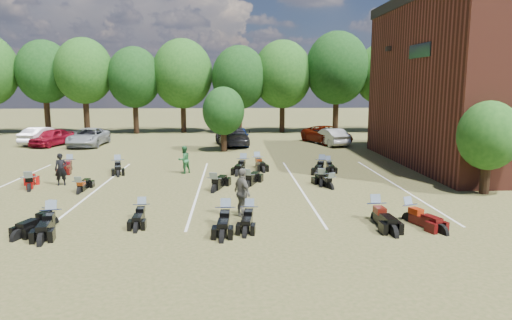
{
  "coord_description": "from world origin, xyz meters",
  "views": [
    {
      "loc": [
        -1.33,
        -19.38,
        5.09
      ],
      "look_at": [
        -0.12,
        4.0,
        1.2
      ],
      "focal_mm": 32.0,
      "sensor_mm": 36.0,
      "label": 1
    }
  ],
  "objects": [
    {
      "name": "car_5",
      "position": [
        6.94,
        18.53,
        0.72
      ],
      "size": [
        2.55,
        4.6,
        1.44
      ],
      "primitive_type": "imported",
      "rotation": [
        0.0,
        0.0,
        3.39
      ],
      "color": "#A5A5A1",
      "rests_on": "ground"
    },
    {
      "name": "young_tree_midfield",
      "position": [
        -2.0,
        15.5,
        3.09
      ],
      "size": [
        3.2,
        3.2,
        4.7
      ],
      "color": "black",
      "rests_on": "ground"
    },
    {
      "name": "motorcycle_11",
      "position": [
        -2.23,
        2.02,
        0.0
      ],
      "size": [
        1.38,
        2.53,
        1.34
      ],
      "primitive_type": null,
      "rotation": [
        0.0,
        0.0,
        2.87
      ],
      "color": "black",
      "rests_on": "ground"
    },
    {
      "name": "ground",
      "position": [
        0.0,
        0.0,
        0.0
      ],
      "size": [
        160.0,
        160.0,
        0.0
      ],
      "primitive_type": "plane",
      "color": "brown",
      "rests_on": "ground"
    },
    {
      "name": "motorcycle_12",
      "position": [
        3.47,
        2.34,
        0.0
      ],
      "size": [
        1.23,
        2.2,
        1.17
      ],
      "primitive_type": null,
      "rotation": [
        0.0,
        0.0,
        3.43
      ],
      "color": "black",
      "rests_on": "ground"
    },
    {
      "name": "young_tree_near_building",
      "position": [
        10.5,
        1.0,
        2.75
      ],
      "size": [
        2.8,
        2.8,
        4.16
      ],
      "color": "black",
      "rests_on": "ground"
    },
    {
      "name": "tree_line",
      "position": [
        -1.0,
        29.0,
        6.31
      ],
      "size": [
        56.0,
        6.0,
        9.79
      ],
      "color": "black",
      "rests_on": "ground"
    },
    {
      "name": "car_4",
      "position": [
        -0.87,
        18.8,
        0.77
      ],
      "size": [
        1.86,
        4.53,
        1.54
      ],
      "primitive_type": "imported",
      "rotation": [
        0.0,
        0.0,
        -0.01
      ],
      "color": "navy",
      "rests_on": "ground"
    },
    {
      "name": "motorcycle_18",
      "position": [
        -0.71,
        7.62,
        0.0
      ],
      "size": [
        1.29,
        2.6,
        1.39
      ],
      "primitive_type": null,
      "rotation": [
        0.0,
        0.0,
        -0.21
      ],
      "color": "black",
      "rests_on": "ground"
    },
    {
      "name": "motorcycle_20",
      "position": [
        3.97,
        7.22,
        0.0
      ],
      "size": [
        1.47,
        2.46,
        1.31
      ],
      "primitive_type": null,
      "rotation": [
        0.0,
        0.0,
        -0.33
      ],
      "color": "black",
      "rests_on": "ground"
    },
    {
      "name": "car_3",
      "position": [
        -1.36,
        18.74,
        0.78
      ],
      "size": [
        3.19,
        5.72,
        1.57
      ],
      "primitive_type": "imported",
      "rotation": [
        0.0,
        0.0,
        3.33
      ],
      "color": "black",
      "rests_on": "ground"
    },
    {
      "name": "motorcycle_14",
      "position": [
        -11.12,
        8.11,
        0.0
      ],
      "size": [
        1.02,
        2.42,
        1.31
      ],
      "primitive_type": null,
      "rotation": [
        0.0,
        0.0,
        0.12
      ],
      "color": "#400909",
      "rests_on": "ground"
    },
    {
      "name": "motorcycle_6",
      "position": [
        5.3,
        -3.1,
        0.0
      ],
      "size": [
        1.44,
        2.37,
        1.26
      ],
      "primitive_type": null,
      "rotation": [
        0.0,
        0.0,
        0.35
      ],
      "color": "#430909",
      "rests_on": "ground"
    },
    {
      "name": "motorcycle_17",
      "position": [
        0.2,
        8.52,
        0.0
      ],
      "size": [
        1.09,
        2.45,
        1.32
      ],
      "primitive_type": null,
      "rotation": [
        0.0,
        0.0,
        0.15
      ],
      "color": "black",
      "rests_on": "ground"
    },
    {
      "name": "motorcycle_7",
      "position": [
        -11.21,
        2.75,
        0.0
      ],
      "size": [
        1.49,
        2.53,
        1.34
      ],
      "primitive_type": null,
      "rotation": [
        0.0,
        0.0,
        3.46
      ],
      "color": "#960C0A",
      "rests_on": "ground"
    },
    {
      "name": "car_7",
      "position": [
        11.79,
        19.18,
        0.66
      ],
      "size": [
        2.75,
        4.85,
        1.33
      ],
      "primitive_type": "imported",
      "rotation": [
        0.0,
        0.0,
        2.94
      ],
      "color": "#36373B",
      "rests_on": "ground"
    },
    {
      "name": "motorcycle_16",
      "position": [
        -8.17,
        7.71,
        0.0
      ],
      "size": [
        1.3,
        2.48,
        1.32
      ],
      "primitive_type": null,
      "rotation": [
        0.0,
        0.0,
        0.24
      ],
      "color": "black",
      "rests_on": "ground"
    },
    {
      "name": "motorcycle_13",
      "position": [
        3.16,
        2.99,
        0.0
      ],
      "size": [
        1.38,
        2.47,
        1.31
      ],
      "primitive_type": null,
      "rotation": [
        0.0,
        0.0,
        2.86
      ],
      "color": "black",
      "rests_on": "ground"
    },
    {
      "name": "person_black",
      "position": [
        -10.06,
        3.87,
        0.82
      ],
      "size": [
        0.69,
        0.55,
        1.65
      ],
      "primitive_type": "imported",
      "rotation": [
        0.0,
        0.0,
        0.28
      ],
      "color": "black",
      "rests_on": "ground"
    },
    {
      "name": "motorcycle_8",
      "position": [
        -8.6,
        2.05,
        0.0
      ],
      "size": [
        0.67,
        2.06,
        1.15
      ],
      "primitive_type": null,
      "rotation": [
        0.0,
        0.0,
        3.15
      ],
      "color": "black",
      "rests_on": "ground"
    },
    {
      "name": "motorcycle_1",
      "position": [
        -7.85,
        -3.25,
        0.0
      ],
      "size": [
        1.19,
        2.51,
        1.35
      ],
      "primitive_type": null,
      "rotation": [
        0.0,
        0.0,
        0.18
      ],
      "color": "black",
      "rests_on": "ground"
    },
    {
      "name": "motorcycle_10",
      "position": [
        -0.6,
        2.85,
        0.0
      ],
      "size": [
        1.5,
        2.54,
        1.35
      ],
      "primitive_type": null,
      "rotation": [
        0.0,
        0.0,
        2.82
      ],
      "color": "black",
      "rests_on": "ground"
    },
    {
      "name": "motorcycle_19",
      "position": [
        4.45,
        7.59,
        0.0
      ],
      "size": [
        0.71,
        2.03,
        1.12
      ],
      "primitive_type": null,
      "rotation": [
        0.0,
        0.0,
        -0.03
      ],
      "color": "black",
      "rests_on": "ground"
    },
    {
      "name": "person_green",
      "position": [
        -4.14,
        6.76,
        0.8
      ],
      "size": [
        0.98,
        0.96,
        1.59
      ],
      "primitive_type": "imported",
      "rotation": [
        0.0,
        0.0,
        3.86
      ],
      "color": "#286C38",
      "rests_on": "ground"
    },
    {
      "name": "motorcycle_4",
      "position": [
        -0.73,
        -2.96,
        0.0
      ],
      "size": [
        0.97,
        2.25,
        1.22
      ],
      "primitive_type": null,
      "rotation": [
        0.0,
        0.0,
        -0.13
      ],
      "color": "black",
      "rests_on": "ground"
    },
    {
      "name": "car_6",
      "position": [
        6.9,
        19.84,
        0.75
      ],
      "size": [
        4.29,
        5.97,
        1.51
      ],
      "primitive_type": "imported",
      "rotation": [
        0.0,
        0.0,
        0.37
      ],
      "color": "#5B0E05",
      "rests_on": "ground"
    },
    {
      "name": "car_2",
      "position": [
        -13.36,
        19.13,
        0.74
      ],
      "size": [
        2.51,
        5.37,
        1.49
      ],
      "primitive_type": "imported",
      "rotation": [
        0.0,
        0.0,
        -0.01
      ],
      "color": "#919498",
      "rests_on": "ground"
    },
    {
      "name": "car_1",
      "position": [
        -17.56,
        20.32,
        0.76
      ],
      "size": [
        2.67,
        4.85,
        1.51
      ],
      "primitive_type": "imported",
      "rotation": [
        0.0,
        0.0,
        2.9
      ],
      "color": "silver",
      "rests_on": "ground"
    },
    {
      "name": "motorcycle_5",
      "position": [
        4.06,
        -2.99,
        0.0
      ],
      "size": [
        0.86,
        2.48,
        1.37
      ],
      "primitive_type": null,
      "rotation": [
        0.0,
        0.0,
        0.03
      ],
      "color": "black",
      "rests_on": "ground"
    },
    {
      "name": "motorcycle_3",
      "position": [
        -1.61,
        -3.22,
        0.0
      ],
      "size": [
        0.89,
        2.43,
        1.33
      ],
      "primitive_type": null,
      "rotation": [
        0.0,
        0.0,
        -0.06
      ],
      "color": "black",
      "rests_on": "ground"
    },
    {
      "name": "car_0",
      "position": [
        -16.4,
        19.29,
        0.72
      ],
      "size": [
        2.92,
        4.56,
        1.44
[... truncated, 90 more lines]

